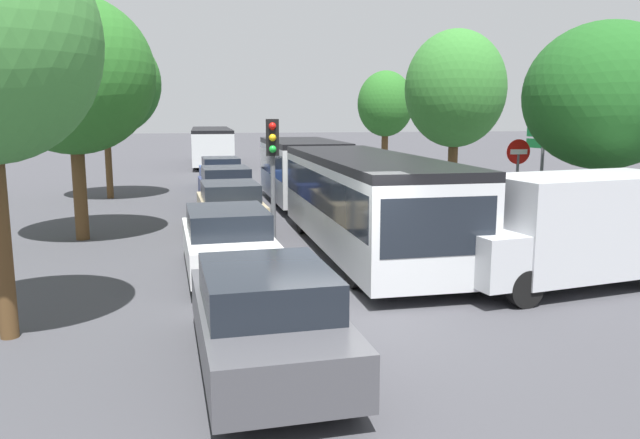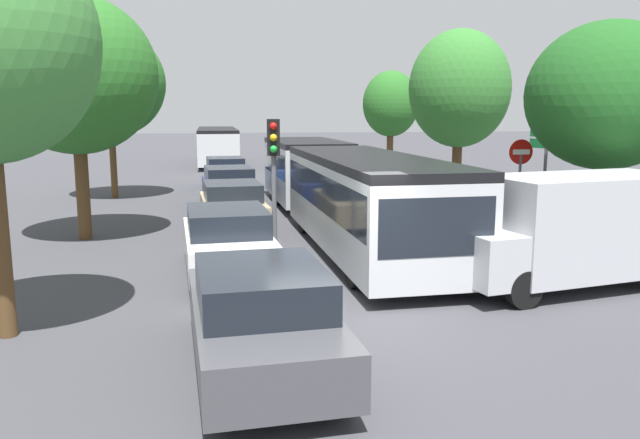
% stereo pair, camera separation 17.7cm
% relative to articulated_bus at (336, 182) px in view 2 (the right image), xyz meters
% --- Properties ---
extents(ground_plane, '(200.00, 200.00, 0.00)m').
position_rel_articulated_bus_xyz_m(ground_plane, '(-1.60, -8.99, -1.44)').
color(ground_plane, '#3D3D42').
extents(articulated_bus, '(2.95, 16.86, 2.49)m').
position_rel_articulated_bus_xyz_m(articulated_bus, '(0.00, 0.00, 0.00)').
color(articulated_bus, silver).
rests_on(articulated_bus, ground).
extents(city_bus_rear, '(2.60, 11.49, 2.47)m').
position_rel_articulated_bus_xyz_m(city_bus_rear, '(-3.34, 24.96, -0.01)').
color(city_bus_rear, silver).
rests_on(city_bus_rear, ground).
extents(queued_car_graphite, '(2.08, 4.41, 1.50)m').
position_rel_articulated_bus_xyz_m(queued_car_graphite, '(-3.14, -10.48, -0.68)').
color(queued_car_graphite, '#47474C').
rests_on(queued_car_graphite, ground).
extents(queued_car_white, '(2.07, 4.39, 1.49)m').
position_rel_articulated_bus_xyz_m(queued_car_white, '(-3.45, -5.11, -0.68)').
color(queued_car_white, white).
rests_on(queued_car_white, ground).
extents(queued_car_tan, '(2.03, 4.30, 1.46)m').
position_rel_articulated_bus_xyz_m(queued_car_tan, '(-3.16, 0.30, -0.70)').
color(queued_car_tan, tan).
rests_on(queued_car_tan, ground).
extents(queued_car_navy, '(2.11, 4.46, 1.51)m').
position_rel_articulated_bus_xyz_m(queued_car_navy, '(-3.12, 5.13, -0.67)').
color(queued_car_navy, navy).
rests_on(queued_car_navy, ground).
extents(queued_car_blue, '(2.04, 4.31, 1.46)m').
position_rel_articulated_bus_xyz_m(queued_car_blue, '(-3.13, 11.04, -0.70)').
color(queued_car_blue, '#284799').
rests_on(queued_car_blue, ground).
extents(white_van, '(5.27, 2.81, 2.31)m').
position_rel_articulated_bus_xyz_m(white_van, '(3.51, -7.37, -0.20)').
color(white_van, '#B7BABF').
rests_on(white_van, ground).
extents(traffic_light, '(0.34, 0.37, 3.40)m').
position_rel_articulated_bus_xyz_m(traffic_light, '(-2.23, -3.28, 1.06)').
color(traffic_light, '#56595E').
rests_on(traffic_light, ground).
extents(no_entry_sign, '(0.70, 0.08, 2.82)m').
position_rel_articulated_bus_xyz_m(no_entry_sign, '(4.79, -2.51, 0.44)').
color(no_entry_sign, '#56595E').
rests_on(no_entry_sign, ground).
extents(direction_sign_post, '(0.38, 1.38, 3.60)m').
position_rel_articulated_bus_xyz_m(direction_sign_post, '(6.23, -1.32, 1.13)').
color(direction_sign_post, '#56595E').
rests_on(direction_sign_post, ground).
extents(tree_left_mid, '(4.44, 4.44, 6.73)m').
position_rel_articulated_bus_xyz_m(tree_left_mid, '(-7.28, -0.44, 3.01)').
color(tree_left_mid, '#51381E').
rests_on(tree_left_mid, ground).
extents(tree_left_far, '(4.55, 4.55, 6.96)m').
position_rel_articulated_bus_xyz_m(tree_left_far, '(-7.78, 8.42, 3.19)').
color(tree_left_far, '#51381E').
rests_on(tree_left_far, ground).
extents(tree_right_near, '(4.03, 4.03, 5.83)m').
position_rel_articulated_bus_xyz_m(tree_right_near, '(6.12, -4.26, 2.52)').
color(tree_right_near, '#51381E').
rests_on(tree_right_near, ground).
extents(tree_right_mid, '(4.01, 4.01, 6.81)m').
position_rel_articulated_bus_xyz_m(tree_right_mid, '(6.04, 5.17, 3.03)').
color(tree_right_mid, '#51381E').
rests_on(tree_right_mid, ground).
extents(tree_right_far, '(3.30, 3.30, 5.98)m').
position_rel_articulated_bus_xyz_m(tree_right_far, '(6.71, 17.44, 2.50)').
color(tree_right_far, '#51381E').
rests_on(tree_right_far, ground).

